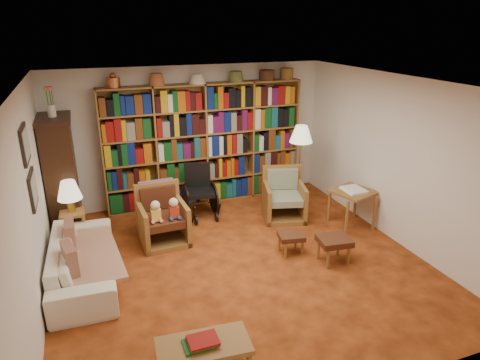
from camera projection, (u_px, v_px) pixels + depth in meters
name	position (u px, v px, depth m)	size (l,w,h in m)	color
floor	(239.00, 263.00, 6.04)	(5.00, 5.00, 0.00)	#B34F1B
ceiling	(239.00, 83.00, 5.17)	(5.00, 5.00, 0.00)	silver
wall_back	(192.00, 135.00, 7.80)	(5.00, 5.00, 0.00)	white
wall_front	(348.00, 282.00, 3.41)	(5.00, 5.00, 0.00)	white
wall_left	(31.00, 207.00, 4.79)	(5.00, 5.00, 0.00)	white
wall_right	(395.00, 160.00, 6.42)	(5.00, 5.00, 0.00)	white
bookshelf	(205.00, 141.00, 7.75)	(3.60, 0.30, 2.42)	#905D2C
curio_cabinet	(61.00, 174.00, 6.73)	(0.50, 0.95, 2.40)	#331A0E
framed_pictures	(29.00, 167.00, 4.93)	(0.03, 0.52, 0.97)	black
sofa	(83.00, 260.00, 5.56)	(0.77, 1.97, 0.57)	#F0E6CB
sofa_throw	(87.00, 259.00, 5.57)	(0.80, 1.49, 0.04)	beige
cushion_left	(71.00, 239.00, 5.77)	(0.12, 0.38, 0.38)	maroon
cushion_right	(71.00, 265.00, 5.16)	(0.12, 0.39, 0.39)	maroon
side_table_lamp	(73.00, 220.00, 6.46)	(0.37, 0.37, 0.53)	#905D2C
table_lamp	(69.00, 191.00, 6.29)	(0.36, 0.36, 0.49)	#B9923B
armchair_leather	(162.00, 218.00, 6.58)	(0.73, 0.78, 0.89)	#905D2C
armchair_sage	(282.00, 198.00, 7.41)	(0.87, 0.88, 0.85)	#905D2C
wheelchair	(200.00, 192.00, 7.42)	(0.53, 0.74, 0.92)	black
floor_lamp	(301.00, 137.00, 7.43)	(0.40, 0.40, 1.52)	#B9923B
side_table_papers	(353.00, 196.00, 6.97)	(0.76, 0.76, 0.65)	#905D2C
footstool_a	(291.00, 237.00, 6.22)	(0.41, 0.37, 0.31)	#512415
footstool_b	(334.00, 242.00, 5.97)	(0.49, 0.43, 0.37)	#512415
coffee_table	(204.00, 348.00, 4.00)	(0.91, 0.50, 0.44)	#905D2C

